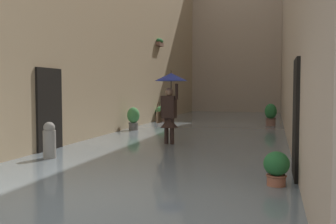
% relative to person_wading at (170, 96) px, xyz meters
% --- Properties ---
extents(ground_plane, '(60.00, 60.00, 0.00)m').
position_rel_person_wading_xyz_m(ground_plane, '(-0.26, -5.21, -1.47)').
color(ground_plane, '#605B56').
extents(flood_water, '(6.74, 27.65, 0.11)m').
position_rel_person_wading_xyz_m(flood_water, '(-0.26, -5.21, -1.42)').
color(flood_water, slate).
rests_on(flood_water, ground_plane).
extents(building_facade_right, '(2.04, 25.65, 10.04)m').
position_rel_person_wading_xyz_m(building_facade_right, '(3.61, -5.21, 3.54)').
color(building_facade_right, tan).
rests_on(building_facade_right, ground_plane).
extents(building_facade_far, '(9.54, 1.80, 10.19)m').
position_rel_person_wading_xyz_m(building_facade_far, '(-0.26, -16.94, 3.62)').
color(building_facade_far, tan).
rests_on(building_facade_far, ground_plane).
extents(person_wading, '(0.93, 0.93, 2.19)m').
position_rel_person_wading_xyz_m(person_wading, '(0.00, 0.00, 0.00)').
color(person_wading, black).
rests_on(person_wading, ground_plane).
extents(potted_plant_mid_left, '(0.50, 0.50, 1.04)m').
position_rel_person_wading_xyz_m(potted_plant_mid_left, '(-2.70, -6.48, -0.91)').
color(potted_plant_mid_left, brown).
rests_on(potted_plant_mid_left, ground_plane).
extents(potted_plant_mid_right, '(0.54, 0.54, 0.83)m').
position_rel_person_wading_xyz_m(potted_plant_mid_right, '(2.45, -7.43, -1.01)').
color(potted_plant_mid_right, brown).
rests_on(potted_plant_mid_right, ground_plane).
extents(potted_plant_near_left, '(0.42, 0.42, 0.67)m').
position_rel_person_wading_xyz_m(potted_plant_near_left, '(-2.88, 4.12, -1.09)').
color(potted_plant_near_left, '#9E563D').
rests_on(potted_plant_near_left, ground_plane).
extents(potted_plant_far_right, '(0.47, 0.47, 0.97)m').
position_rel_person_wading_xyz_m(potted_plant_far_right, '(2.33, -3.27, -0.93)').
color(potted_plant_far_right, '#66605B').
rests_on(potted_plant_far_right, ground_plane).
extents(mooring_bollard, '(0.28, 0.28, 0.93)m').
position_rel_person_wading_xyz_m(mooring_bollard, '(2.03, 2.89, -1.01)').
color(mooring_bollard, gray).
rests_on(mooring_bollard, ground_plane).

